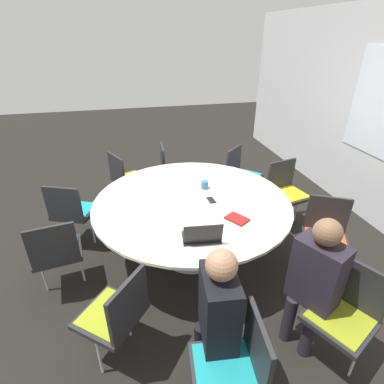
% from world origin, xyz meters
% --- Properties ---
extents(ground_plane, '(16.00, 16.00, 0.00)m').
position_xyz_m(ground_plane, '(0.00, 0.00, 0.00)').
color(ground_plane, black).
extents(conference_table, '(2.13, 2.13, 0.72)m').
position_xyz_m(conference_table, '(0.00, 0.00, 0.62)').
color(conference_table, '#B7B7BC').
rests_on(conference_table, ground_plane).
extents(chair_0, '(0.48, 0.47, 0.86)m').
position_xyz_m(chair_0, '(1.71, -0.12, 0.52)').
color(chair_0, '#262628').
rests_on(chair_0, ground_plane).
extents(chair_1, '(0.58, 0.57, 0.86)m').
position_xyz_m(chair_1, '(1.50, 0.82, 0.52)').
color(chair_1, '#262628').
rests_on(chair_1, ground_plane).
extents(chair_2, '(0.58, 0.59, 0.86)m').
position_xyz_m(chair_2, '(0.61, 1.27, 0.52)').
color(chair_2, '#262628').
rests_on(chair_2, ground_plane).
extents(chair_3, '(0.51, 0.52, 0.86)m').
position_xyz_m(chair_3, '(-0.37, 1.36, 0.52)').
color(chair_3, '#262628').
rests_on(chair_3, ground_plane).
extents(chair_4, '(0.61, 0.61, 0.86)m').
position_xyz_m(chair_4, '(-1.01, 0.98, 0.52)').
color(chair_4, '#262628').
rests_on(chair_4, ground_plane).
extents(chair_5, '(0.46, 0.44, 0.86)m').
position_xyz_m(chair_5, '(-1.41, 0.01, 0.52)').
color(chair_5, '#262628').
rests_on(chair_5, ground_plane).
extents(chair_6, '(0.58, 0.57, 0.86)m').
position_xyz_m(chair_6, '(-1.24, -0.68, 0.52)').
color(chair_6, '#262628').
rests_on(chair_6, ground_plane).
extents(chair_7, '(0.56, 0.57, 0.86)m').
position_xyz_m(chair_7, '(-0.47, -1.33, 0.52)').
color(chair_7, '#262628').
rests_on(chair_7, ground_plane).
extents(chair_8, '(0.48, 0.50, 0.86)m').
position_xyz_m(chair_8, '(0.28, -1.39, 0.52)').
color(chair_8, '#262628').
rests_on(chair_8, ground_plane).
extents(chair_9, '(0.61, 0.60, 0.86)m').
position_xyz_m(chair_9, '(1.14, -0.84, 0.52)').
color(chair_9, '#262628').
rests_on(chair_9, ground_plane).
extents(person_0, '(0.38, 0.29, 1.21)m').
position_xyz_m(person_0, '(1.46, -0.18, 0.71)').
color(person_0, black).
rests_on(person_0, ground_plane).
extents(person_1, '(0.42, 0.36, 1.21)m').
position_xyz_m(person_1, '(1.33, 0.64, 0.71)').
color(person_1, '#231E28').
rests_on(person_1, ground_plane).
extents(laptop, '(0.27, 0.36, 0.21)m').
position_xyz_m(laptop, '(0.72, -0.08, 0.78)').
color(laptop, '#232326').
rests_on(laptop, conference_table).
extents(spiral_notebook, '(0.26, 0.24, 0.02)m').
position_xyz_m(spiral_notebook, '(0.47, 0.34, 0.73)').
color(spiral_notebook, maroon).
rests_on(spiral_notebook, conference_table).
extents(coffee_cup, '(0.09, 0.09, 0.09)m').
position_xyz_m(coffee_cup, '(-0.24, 0.21, 0.77)').
color(coffee_cup, '#33669E').
rests_on(coffee_cup, conference_table).
extents(cell_phone, '(0.14, 0.08, 0.01)m').
position_xyz_m(cell_phone, '(0.05, 0.20, 0.73)').
color(cell_phone, black).
rests_on(cell_phone, conference_table).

